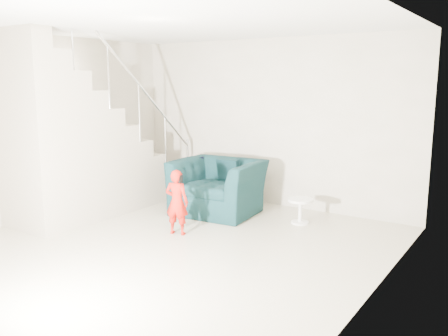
{
  "coord_description": "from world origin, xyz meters",
  "views": [
    {
      "loc": [
        3.69,
        -4.1,
        2.02
      ],
      "look_at": [
        0.15,
        1.2,
        0.85
      ],
      "focal_mm": 38.0,
      "sensor_mm": 36.0,
      "label": 1
    }
  ],
  "objects_px": {
    "side_table": "(300,207)",
    "toddler": "(177,202)",
    "staircase": "(81,154)",
    "armchair": "(218,187)"
  },
  "relations": [
    {
      "from": "side_table",
      "to": "toddler",
      "type": "bearing_deg",
      "value": -130.66
    },
    {
      "from": "armchair",
      "to": "staircase",
      "type": "height_order",
      "value": "staircase"
    },
    {
      "from": "toddler",
      "to": "staircase",
      "type": "relative_size",
      "value": 0.24
    },
    {
      "from": "armchair",
      "to": "side_table",
      "type": "height_order",
      "value": "armchair"
    },
    {
      "from": "side_table",
      "to": "staircase",
      "type": "bearing_deg",
      "value": -154.12
    },
    {
      "from": "armchair",
      "to": "toddler",
      "type": "distance_m",
      "value": 1.19
    },
    {
      "from": "armchair",
      "to": "side_table",
      "type": "xyz_separation_m",
      "value": [
        1.31,
        0.18,
        -0.17
      ]
    },
    {
      "from": "armchair",
      "to": "toddler",
      "type": "xyz_separation_m",
      "value": [
        0.15,
        -1.18,
        0.03
      ]
    },
    {
      "from": "side_table",
      "to": "staircase",
      "type": "distance_m",
      "value": 3.35
    },
    {
      "from": "armchair",
      "to": "staircase",
      "type": "distance_m",
      "value": 2.13
    }
  ]
}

